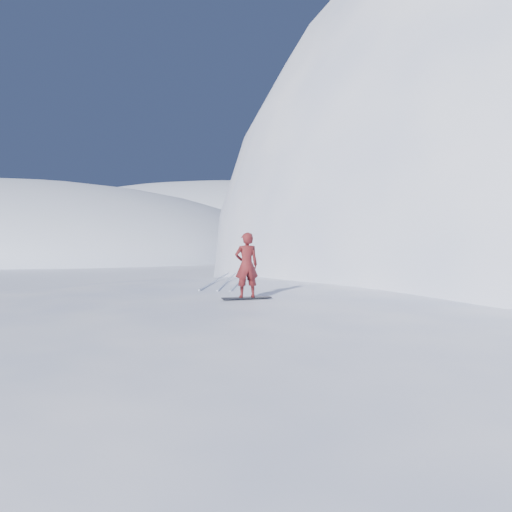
{
  "coord_description": "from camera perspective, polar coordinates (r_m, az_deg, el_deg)",
  "views": [
    {
      "loc": [
        4.13,
        -11.05,
        4.2
      ],
      "look_at": [
        0.71,
        1.81,
        3.5
      ],
      "focal_mm": 32.0,
      "sensor_mm": 36.0,
      "label": 1
    }
  ],
  "objects": [
    {
      "name": "peak_shoulder",
      "position": [
        31.87,
        25.47,
        -4.86
      ],
      "size": [
        28.0,
        24.0,
        18.0
      ],
      "primitive_type": "ellipsoid",
      "color": "white",
      "rests_on": "ground"
    },
    {
      "name": "ground",
      "position": [
        12.52,
        -5.51,
        -16.6
      ],
      "size": [
        400.0,
        400.0,
        0.0
      ],
      "primitive_type": "plane",
      "color": "white",
      "rests_on": "ground"
    },
    {
      "name": "wind_bumps",
      "position": [
        14.59,
        -4.63,
        -13.72
      ],
      "size": [
        16.0,
        14.4,
        1.0
      ],
      "color": "white",
      "rests_on": "ground"
    },
    {
      "name": "near_ridge",
      "position": [
        14.99,
        2.3,
        -13.26
      ],
      "size": [
        36.0,
        28.0,
        4.8
      ],
      "primitive_type": "ellipsoid",
      "color": "white",
      "rests_on": "ground"
    },
    {
      "name": "far_ridge_c",
      "position": [
        128.91,
        -5.12,
        1.12
      ],
      "size": [
        140.0,
        90.0,
        36.0
      ],
      "primitive_type": "ellipsoid",
      "color": "white",
      "rests_on": "ground"
    },
    {
      "name": "snowboard",
      "position": [
        12.47,
        -1.19,
        -5.24
      ],
      "size": [
        1.32,
        0.88,
        0.02
      ],
      "primitive_type": "cube",
      "rotation": [
        0.0,
        0.0,
        0.5
      ],
      "color": "black",
      "rests_on": "near_ridge"
    },
    {
      "name": "board_tracks",
      "position": [
        17.01,
        -3.5,
        -3.0
      ],
      "size": [
        2.06,
        5.93,
        0.04
      ],
      "color": "silver",
      "rests_on": "ground"
    },
    {
      "name": "snowboarder",
      "position": [
        12.37,
        -1.19,
        -1.14
      ],
      "size": [
        0.77,
        0.68,
        1.76
      ],
      "primitive_type": "imported",
      "rotation": [
        0.0,
        0.0,
        3.64
      ],
      "color": "maroon",
      "rests_on": "snowboard"
    }
  ]
}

